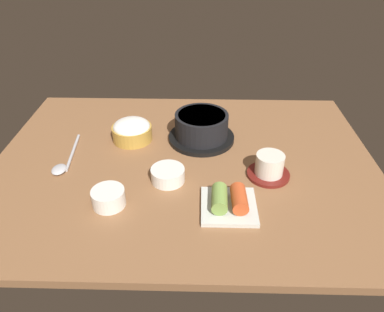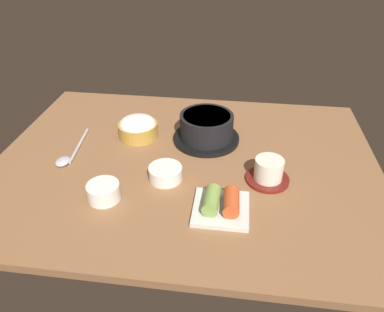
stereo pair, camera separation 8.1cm
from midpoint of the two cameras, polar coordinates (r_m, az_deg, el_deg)
name	(u,v)px [view 2 (the right image)]	position (r cm, az deg, el deg)	size (l,w,h in cm)	color
dining_table	(186,164)	(95.99, 1.40, -1.30)	(100.00, 76.00, 2.00)	brown
stone_pot	(206,128)	(102.41, 4.56, 4.33)	(18.74, 18.74, 8.02)	black
rice_bowl	(138,127)	(105.05, -6.29, 4.47)	(11.25, 11.25, 6.16)	#B78C38
tea_cup_with_saucer	(268,171)	(89.75, 14.46, -2.43)	(10.55, 10.55, 6.04)	maroon
banchan_cup_center	(165,173)	(88.08, -1.56, -2.72)	(8.19, 8.19, 3.37)	white
kimchi_plate	(221,204)	(79.91, 7.54, -7.64)	(12.16, 12.16, 4.51)	silver
side_bowl_near	(104,191)	(83.57, -11.01, -5.54)	(7.40, 7.40, 3.95)	white
spoon	(69,155)	(100.53, -16.61, 0.02)	(3.93, 19.53, 1.35)	#B7B7BC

